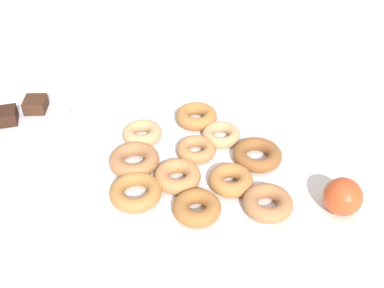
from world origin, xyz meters
name	(u,v)px	position (x,y,z in m)	size (l,w,h in m)	color
ground_plane	(193,172)	(0.00, 0.00, 0.00)	(2.40, 2.40, 0.00)	white
donut_plate	(193,169)	(0.00, 0.00, 0.01)	(0.37, 0.37, 0.01)	silver
donut_0	(196,149)	(0.01, 0.03, 0.03)	(0.08, 0.08, 0.02)	#C6844C
donut_1	(136,192)	(-0.11, -0.07, 0.03)	(0.09, 0.09, 0.03)	#BC7A3D
donut_2	(257,155)	(0.12, 0.01, 0.03)	(0.09, 0.09, 0.03)	#995B2D
donut_3	(134,160)	(-0.11, 0.01, 0.03)	(0.10, 0.10, 0.03)	#B27547
donut_4	(197,208)	(-0.01, -0.12, 0.03)	(0.08, 0.08, 0.03)	#AD6B33
donut_5	(142,133)	(-0.10, 0.10, 0.03)	(0.08, 0.08, 0.03)	tan
donut_6	(221,135)	(0.06, 0.08, 0.03)	(0.08, 0.08, 0.02)	tan
donut_7	(196,116)	(0.02, 0.14, 0.03)	(0.09, 0.09, 0.03)	#BC7A3D
donut_8	(268,203)	(0.12, -0.12, 0.03)	(0.09, 0.09, 0.03)	#B27547
donut_9	(231,180)	(0.06, -0.06, 0.03)	(0.08, 0.08, 0.03)	#BC7A3D
donut_10	(178,176)	(-0.03, -0.04, 0.03)	(0.08, 0.08, 0.03)	#C6844C
cake_plate	(24,120)	(-0.36, 0.19, 0.01)	(0.20, 0.20, 0.02)	silver
brownie_near	(6,116)	(-0.39, 0.18, 0.03)	(0.05, 0.05, 0.03)	#381E14
brownie_far	(36,104)	(-0.33, 0.22, 0.03)	(0.05, 0.05, 0.03)	#472819
apple	(343,197)	(0.24, -0.12, 0.03)	(0.07, 0.07, 0.07)	#CC4C23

